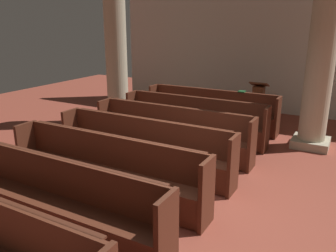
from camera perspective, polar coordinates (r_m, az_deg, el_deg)
The scene contains 12 objects.
ground_plane at distance 5.50m, azimuth 1.80°, elevation -11.53°, with size 19.20×19.20×0.00m, color brown.
back_wall at distance 10.63m, azimuth 17.53°, elevation 14.14°, with size 10.00×0.16×4.50m, color beige.
pew_row_0 at distance 8.88m, azimuth 7.10°, elevation 2.99°, with size 3.42×0.46×0.96m.
pew_row_1 at distance 7.93m, azimuth 4.22°, elevation 1.40°, with size 3.42×0.46×0.96m.
pew_row_2 at distance 7.02m, azimuth 0.57°, elevation -0.61°, with size 3.42×0.47×0.96m.
pew_row_3 at distance 6.15m, azimuth -4.14°, elevation -3.21°, with size 3.42×0.46×0.96m.
pew_row_4 at distance 5.36m, azimuth -10.35°, elevation -6.58°, with size 3.42×0.46×0.96m.
pew_row_5 at distance 4.67m, azimuth -18.68°, elevation -10.91°, with size 3.42×0.47×0.96m.
pillar_aisle_side at distance 7.77m, azimuth 24.14°, elevation 10.97°, with size 0.81×0.81×3.88m.
pillar_far_side at distance 9.26m, azimuth -8.65°, elevation 12.93°, with size 0.81×0.81×3.88m.
lectern at distance 9.77m, azimuth 14.64°, elevation 3.51°, with size 0.48×0.45×1.08m.
hymn_book at distance 8.71m, azimuth 12.16°, elevation 5.63°, with size 0.17×0.20×0.03m, color #194723.
Camera 1 is at (2.19, -4.32, 2.61)m, focal length 36.77 mm.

